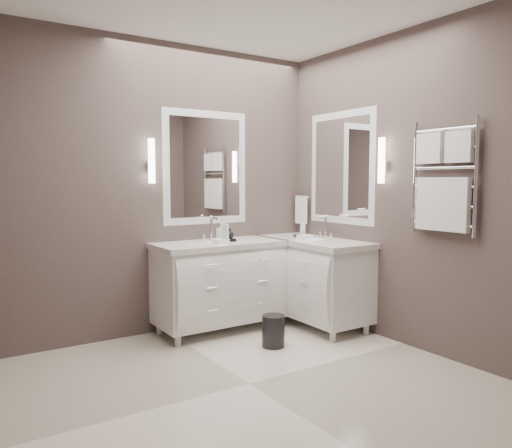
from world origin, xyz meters
TOP-DOWN VIEW (x-y plane):
  - floor at (0.00, 0.00)m, footprint 3.20×3.00m
  - wall_back at (0.00, 1.50)m, footprint 3.20×0.01m
  - wall_front at (0.00, -1.50)m, footprint 3.20×0.01m
  - wall_right at (1.60, 0.00)m, footprint 0.01×3.00m
  - vanity_back at (0.45, 1.23)m, footprint 1.24×0.59m
  - vanity_right at (1.33, 0.90)m, footprint 0.59×1.24m
  - mirror_back at (0.45, 1.49)m, footprint 0.90×0.02m
  - mirror_right at (1.59, 0.80)m, footprint 0.02×0.90m
  - sconce_back at (-0.13, 1.43)m, footprint 0.06×0.06m
  - sconce_right at (1.53, 0.22)m, footprint 0.06×0.06m
  - towel_bar_corner at (1.54, 1.36)m, footprint 0.03×0.22m
  - towel_ladder at (1.55, -0.40)m, footprint 0.06×0.58m
  - waste_bin at (0.60, 0.55)m, footprint 0.24×0.24m
  - amenity_tray_back at (0.51, 1.21)m, footprint 0.17×0.13m
  - amenity_tray_right at (1.32, 1.06)m, footprint 0.16×0.19m
  - water_bottle at (0.44, 1.09)m, footprint 0.08×0.08m
  - soap_bottle_a at (0.48, 1.23)m, footprint 0.09×0.09m
  - soap_bottle_b at (0.54, 1.18)m, footprint 0.09×0.09m
  - soap_bottle_c at (1.32, 1.06)m, footprint 0.07×0.07m

SIDE VIEW (x-z plane):
  - floor at x=0.00m, z-range -0.01..0.00m
  - waste_bin at x=0.60m, z-range 0.00..0.27m
  - vanity_back at x=0.45m, z-range 0.00..0.97m
  - vanity_right at x=1.33m, z-range 0.00..0.97m
  - amenity_tray_right at x=1.32m, z-range 0.85..0.88m
  - amenity_tray_back at x=0.51m, z-range 0.85..0.88m
  - soap_bottle_b at x=0.54m, z-range 0.88..0.98m
  - water_bottle at x=0.44m, z-range 0.85..1.03m
  - soap_bottle_a at x=0.48m, z-range 0.88..1.03m
  - soap_bottle_c at x=1.32m, z-range 0.88..1.03m
  - towel_bar_corner at x=1.54m, z-range 0.97..1.27m
  - wall_back at x=0.00m, z-range 0.00..2.70m
  - wall_front at x=0.00m, z-range 0.00..2.70m
  - wall_right at x=1.60m, z-range 0.00..2.70m
  - towel_ladder at x=1.55m, z-range 0.94..1.84m
  - mirror_back at x=0.45m, z-range 1.00..2.10m
  - mirror_right at x=1.59m, z-range 1.00..2.10m
  - sconce_back at x=-0.13m, z-range 1.39..1.79m
  - sconce_right at x=1.53m, z-range 1.39..1.79m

